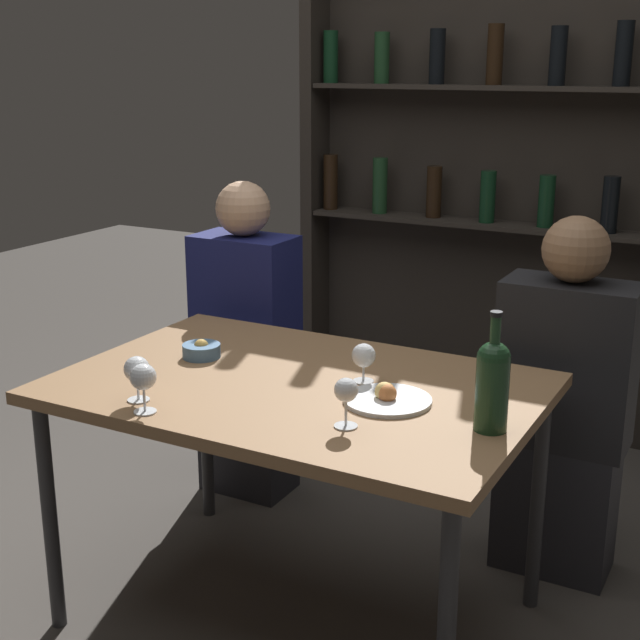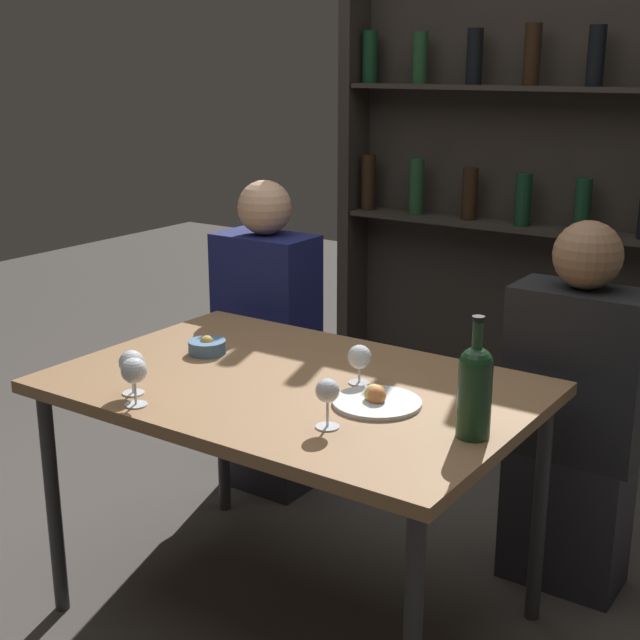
{
  "view_description": "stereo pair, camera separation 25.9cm",
  "coord_description": "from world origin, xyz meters",
  "px_view_note": "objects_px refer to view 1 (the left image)",
  "views": [
    {
      "loc": [
        1.19,
        -2.06,
        1.63
      ],
      "look_at": [
        0.0,
        0.13,
        0.91
      ],
      "focal_mm": 50.0,
      "sensor_mm": 36.0,
      "label": 1
    },
    {
      "loc": [
        1.41,
        -1.92,
        1.63
      ],
      "look_at": [
        0.0,
        0.13,
        0.91
      ],
      "focal_mm": 50.0,
      "sensor_mm": 36.0,
      "label": 2
    }
  ],
  "objects_px": {
    "wine_glass_3": "(137,370)",
    "food_plate_0": "(387,397)",
    "seated_person_right": "(563,411)",
    "snack_bowl": "(201,350)",
    "seated_person_left": "(246,350)",
    "wine_bottle": "(492,381)",
    "wine_glass_0": "(364,357)",
    "wine_glass_2": "(143,379)",
    "wine_glass_1": "(346,392)"
  },
  "relations": [
    {
      "from": "wine_glass_0",
      "to": "wine_glass_1",
      "type": "xyz_separation_m",
      "value": [
        0.1,
        -0.31,
        0.02
      ]
    },
    {
      "from": "wine_glass_0",
      "to": "snack_bowl",
      "type": "xyz_separation_m",
      "value": [
        -0.53,
        -0.04,
        -0.05
      ]
    },
    {
      "from": "wine_glass_3",
      "to": "food_plate_0",
      "type": "distance_m",
      "value": 0.67
    },
    {
      "from": "seated_person_right",
      "to": "wine_glass_3",
      "type": "bearing_deg",
      "value": -133.27
    },
    {
      "from": "seated_person_left",
      "to": "wine_glass_0",
      "type": "bearing_deg",
      "value": -36.06
    },
    {
      "from": "wine_glass_0",
      "to": "wine_bottle",
      "type": "bearing_deg",
      "value": -20.69
    },
    {
      "from": "wine_glass_3",
      "to": "seated_person_left",
      "type": "bearing_deg",
      "value": 106.63
    },
    {
      "from": "wine_glass_3",
      "to": "seated_person_left",
      "type": "xyz_separation_m",
      "value": [
        -0.29,
        0.97,
        -0.27
      ]
    },
    {
      "from": "wine_bottle",
      "to": "wine_glass_0",
      "type": "xyz_separation_m",
      "value": [
        -0.42,
        0.16,
        -0.05
      ]
    },
    {
      "from": "food_plate_0",
      "to": "seated_person_left",
      "type": "height_order",
      "value": "seated_person_left"
    },
    {
      "from": "wine_glass_2",
      "to": "food_plate_0",
      "type": "relative_size",
      "value": 0.56
    },
    {
      "from": "wine_glass_3",
      "to": "wine_glass_2",
      "type": "bearing_deg",
      "value": -39.9
    },
    {
      "from": "snack_bowl",
      "to": "seated_person_left",
      "type": "bearing_deg",
      "value": 110.79
    },
    {
      "from": "wine_bottle",
      "to": "wine_glass_0",
      "type": "bearing_deg",
      "value": 159.31
    },
    {
      "from": "wine_glass_0",
      "to": "wine_glass_1",
      "type": "relative_size",
      "value": 0.88
    },
    {
      "from": "seated_person_right",
      "to": "wine_glass_1",
      "type": "bearing_deg",
      "value": -111.65
    },
    {
      "from": "wine_bottle",
      "to": "seated_person_right",
      "type": "bearing_deg",
      "value": 88.26
    },
    {
      "from": "snack_bowl",
      "to": "seated_person_right",
      "type": "bearing_deg",
      "value": 31.12
    },
    {
      "from": "wine_glass_1",
      "to": "wine_glass_3",
      "type": "bearing_deg",
      "value": -169.52
    },
    {
      "from": "wine_glass_2",
      "to": "wine_glass_3",
      "type": "bearing_deg",
      "value": 140.1
    },
    {
      "from": "snack_bowl",
      "to": "seated_person_right",
      "type": "height_order",
      "value": "seated_person_right"
    },
    {
      "from": "wine_bottle",
      "to": "wine_glass_2",
      "type": "bearing_deg",
      "value": -158.99
    },
    {
      "from": "wine_glass_2",
      "to": "wine_glass_3",
      "type": "height_order",
      "value": "wine_glass_2"
    },
    {
      "from": "wine_glass_2",
      "to": "snack_bowl",
      "type": "height_order",
      "value": "wine_glass_2"
    },
    {
      "from": "wine_glass_2",
      "to": "snack_bowl",
      "type": "bearing_deg",
      "value": 107.07
    },
    {
      "from": "wine_glass_1",
      "to": "seated_person_left",
      "type": "relative_size",
      "value": 0.11
    },
    {
      "from": "wine_bottle",
      "to": "snack_bowl",
      "type": "relative_size",
      "value": 2.6
    },
    {
      "from": "wine_glass_1",
      "to": "seated_person_left",
      "type": "xyz_separation_m",
      "value": [
        -0.86,
        0.86,
        -0.27
      ]
    },
    {
      "from": "wine_glass_2",
      "to": "food_plate_0",
      "type": "xyz_separation_m",
      "value": [
        0.52,
        0.36,
        -0.08
      ]
    },
    {
      "from": "wine_glass_1",
      "to": "food_plate_0",
      "type": "xyz_separation_m",
      "value": [
        0.02,
        0.2,
        -0.08
      ]
    },
    {
      "from": "wine_glass_2",
      "to": "food_plate_0",
      "type": "bearing_deg",
      "value": 34.95
    },
    {
      "from": "wine_glass_0",
      "to": "wine_glass_1",
      "type": "distance_m",
      "value": 0.33
    },
    {
      "from": "wine_bottle",
      "to": "wine_glass_3",
      "type": "bearing_deg",
      "value": -163.83
    },
    {
      "from": "wine_bottle",
      "to": "food_plate_0",
      "type": "bearing_deg",
      "value": 170.79
    },
    {
      "from": "wine_bottle",
      "to": "wine_glass_2",
      "type": "height_order",
      "value": "wine_bottle"
    },
    {
      "from": "wine_glass_3",
      "to": "seated_person_right",
      "type": "xyz_separation_m",
      "value": [
        0.91,
        0.97,
        -0.29
      ]
    },
    {
      "from": "wine_bottle",
      "to": "seated_person_left",
      "type": "xyz_separation_m",
      "value": [
        -1.18,
        0.71,
        -0.31
      ]
    },
    {
      "from": "wine_glass_2",
      "to": "wine_glass_0",
      "type": "bearing_deg",
      "value": 50.05
    },
    {
      "from": "wine_glass_1",
      "to": "seated_person_left",
      "type": "height_order",
      "value": "seated_person_left"
    },
    {
      "from": "wine_bottle",
      "to": "wine_glass_2",
      "type": "xyz_separation_m",
      "value": [
        -0.82,
        -0.32,
        -0.03
      ]
    },
    {
      "from": "wine_glass_1",
      "to": "seated_person_right",
      "type": "height_order",
      "value": "seated_person_right"
    },
    {
      "from": "wine_glass_2",
      "to": "snack_bowl",
      "type": "xyz_separation_m",
      "value": [
        -0.13,
        0.44,
        -0.07
      ]
    },
    {
      "from": "seated_person_left",
      "to": "seated_person_right",
      "type": "relative_size",
      "value": 1.03
    },
    {
      "from": "wine_bottle",
      "to": "seated_person_right",
      "type": "height_order",
      "value": "seated_person_right"
    },
    {
      "from": "wine_bottle",
      "to": "wine_glass_2",
      "type": "relative_size",
      "value": 2.29
    },
    {
      "from": "wine_glass_3",
      "to": "food_plate_0",
      "type": "bearing_deg",
      "value": 27.48
    },
    {
      "from": "food_plate_0",
      "to": "wine_glass_1",
      "type": "bearing_deg",
      "value": -95.85
    },
    {
      "from": "wine_glass_0",
      "to": "seated_person_right",
      "type": "bearing_deg",
      "value": 51.06
    },
    {
      "from": "wine_glass_0",
      "to": "seated_person_right",
      "type": "height_order",
      "value": "seated_person_right"
    },
    {
      "from": "wine_glass_1",
      "to": "snack_bowl",
      "type": "distance_m",
      "value": 0.7
    }
  ]
}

